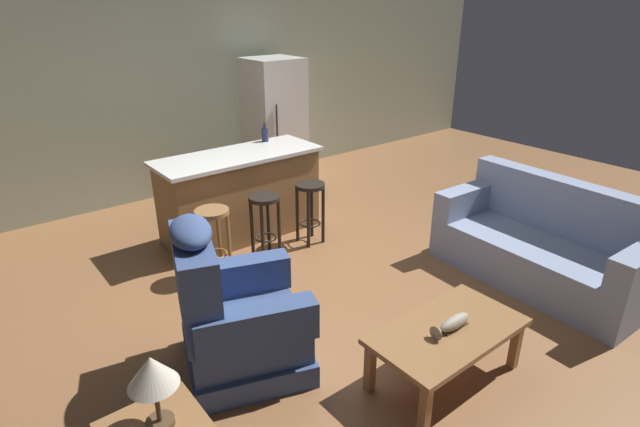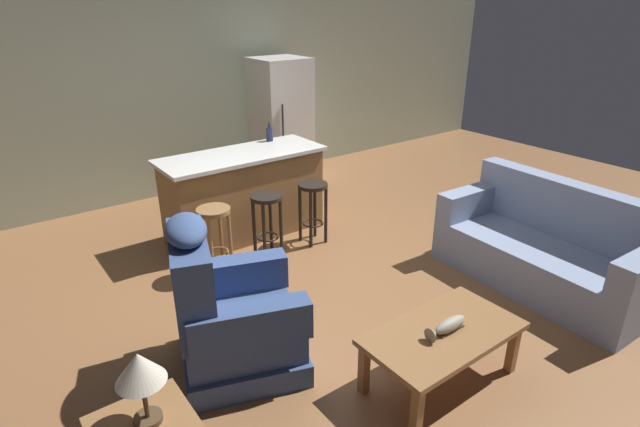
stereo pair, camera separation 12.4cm
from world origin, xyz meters
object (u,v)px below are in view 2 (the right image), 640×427
(fish_figurine, at_px, (447,327))
(couch, at_px, (547,250))
(recliner_near_lamp, at_px, (228,315))
(refrigerator, at_px, (281,123))
(bottle_tall_green, at_px, (270,134))
(bar_stool_left, at_px, (215,229))
(kitchen_island, at_px, (244,194))
(bar_stool_middle, at_px, (267,214))
(bar_stool_right, at_px, (313,202))
(table_lamp, at_px, (140,371))
(coffee_table, at_px, (443,338))

(fish_figurine, xyz_separation_m, couch, (1.81, 0.33, -0.12))
(recliner_near_lamp, relative_size, refrigerator, 0.68)
(bottle_tall_green, bearing_deg, bar_stool_left, -142.97)
(refrigerator, bearing_deg, couch, -83.41)
(kitchen_island, relative_size, bar_stool_middle, 2.65)
(bar_stool_right, bearing_deg, bar_stool_middle, 180.00)
(bar_stool_middle, height_order, bottle_tall_green, bottle_tall_green)
(table_lamp, height_order, bar_stool_right, table_lamp)
(kitchen_island, xyz_separation_m, bottle_tall_green, (0.51, 0.25, 0.55))
(table_lamp, bearing_deg, bottle_tall_green, 49.42)
(recliner_near_lamp, xyz_separation_m, table_lamp, (-0.81, -0.75, 0.45))
(bar_stool_right, distance_m, refrigerator, 2.03)
(recliner_near_lamp, xyz_separation_m, refrigerator, (2.45, 3.11, 0.46))
(coffee_table, xyz_separation_m, fish_figurine, (0.00, -0.02, 0.10))
(bar_stool_left, distance_m, bar_stool_right, 1.15)
(fish_figurine, height_order, bottle_tall_green, bottle_tall_green)
(fish_figurine, xyz_separation_m, recliner_near_lamp, (-1.09, 1.04, -0.04))
(fish_figurine, distance_m, recliner_near_lamp, 1.50)
(fish_figurine, distance_m, table_lamp, 1.96)
(refrigerator, bearing_deg, bar_stool_left, -136.53)
(bar_stool_middle, bearing_deg, fish_figurine, -90.19)
(coffee_table, relative_size, kitchen_island, 0.61)
(coffee_table, height_order, recliner_near_lamp, recliner_near_lamp)
(kitchen_island, relative_size, bar_stool_left, 2.65)
(coffee_table, bearing_deg, table_lamp, 171.84)
(bar_stool_middle, height_order, bar_stool_right, same)
(fish_figurine, relative_size, bar_stool_right, 0.50)
(table_lamp, height_order, kitchen_island, table_lamp)
(fish_figurine, bearing_deg, coffee_table, 104.59)
(fish_figurine, xyz_separation_m, bar_stool_left, (-0.57, 2.32, 0.01))
(kitchen_island, distance_m, bar_stool_right, 0.80)
(recliner_near_lamp, height_order, bar_stool_right, recliner_near_lamp)
(couch, relative_size, recliner_near_lamp, 1.61)
(couch, distance_m, table_lamp, 3.74)
(coffee_table, relative_size, fish_figurine, 3.24)
(couch, bearing_deg, bottle_tall_green, -64.83)
(kitchen_island, xyz_separation_m, bar_stool_right, (0.49, -0.63, -0.01))
(recliner_near_lamp, relative_size, bottle_tall_green, 5.57)
(couch, relative_size, bar_stool_left, 2.84)
(fish_figurine, xyz_separation_m, bar_stool_middle, (0.01, 2.32, 0.01))
(recliner_near_lamp, relative_size, kitchen_island, 0.67)
(coffee_table, relative_size, bar_stool_right, 1.62)
(recliner_near_lamp, distance_m, refrigerator, 3.99)
(couch, bearing_deg, bar_stool_middle, -45.48)
(bar_stool_middle, relative_size, refrigerator, 0.39)
(fish_figurine, distance_m, bar_stool_left, 2.39)
(bar_stool_left, height_order, bar_stool_right, same)
(kitchen_island, xyz_separation_m, bar_stool_middle, (-0.09, -0.63, -0.01))
(table_lamp, relative_size, kitchen_island, 0.23)
(bar_stool_left, xyz_separation_m, bottle_tall_green, (1.17, 0.88, 0.56))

